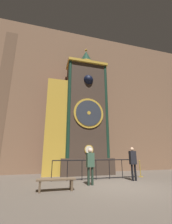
{
  "coord_description": "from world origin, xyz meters",
  "views": [
    {
      "loc": [
        -3.37,
        -6.32,
        1.39
      ],
      "look_at": [
        -0.48,
        4.22,
        4.4
      ],
      "focal_mm": 24.0,
      "sensor_mm": 36.0,
      "label": 1
    }
  ],
  "objects_px": {
    "clock_tower": "(80,115)",
    "visitor_bench": "(56,182)",
    "stanchion_post": "(140,171)",
    "visitor_far": "(133,160)",
    "visitor_near": "(90,162)"
  },
  "relations": [
    {
      "from": "stanchion_post",
      "to": "visitor_bench",
      "type": "height_order",
      "value": "stanchion_post"
    },
    {
      "from": "stanchion_post",
      "to": "visitor_bench",
      "type": "xyz_separation_m",
      "value": [
        -5.24,
        -2.19,
        0.01
      ]
    },
    {
      "from": "visitor_far",
      "to": "visitor_bench",
      "type": "relative_size",
      "value": 1.14
    },
    {
      "from": "visitor_bench",
      "to": "visitor_far",
      "type": "bearing_deg",
      "value": 15.52
    },
    {
      "from": "clock_tower",
      "to": "visitor_bench",
      "type": "xyz_separation_m",
      "value": [
        -1.86,
        -4.17,
        -3.81
      ]
    },
    {
      "from": "clock_tower",
      "to": "visitor_far",
      "type": "height_order",
      "value": "clock_tower"
    },
    {
      "from": "visitor_far",
      "to": "stanchion_post",
      "type": "xyz_separation_m",
      "value": [
        1.11,
        1.04,
        -0.71
      ]
    },
    {
      "from": "clock_tower",
      "to": "visitor_bench",
      "type": "height_order",
      "value": "clock_tower"
    },
    {
      "from": "visitor_near",
      "to": "visitor_far",
      "type": "relative_size",
      "value": 0.95
    },
    {
      "from": "visitor_far",
      "to": "visitor_bench",
      "type": "xyz_separation_m",
      "value": [
        -4.13,
        -1.15,
        -0.7
      ]
    },
    {
      "from": "clock_tower",
      "to": "stanchion_post",
      "type": "relative_size",
      "value": 10.24
    },
    {
      "from": "visitor_near",
      "to": "visitor_bench",
      "type": "xyz_separation_m",
      "value": [
        -1.58,
        -0.66,
        -0.66
      ]
    },
    {
      "from": "visitor_near",
      "to": "visitor_far",
      "type": "height_order",
      "value": "visitor_far"
    },
    {
      "from": "visitor_far",
      "to": "clock_tower",
      "type": "bearing_deg",
      "value": 127.59
    },
    {
      "from": "clock_tower",
      "to": "visitor_bench",
      "type": "bearing_deg",
      "value": -114.11
    }
  ]
}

